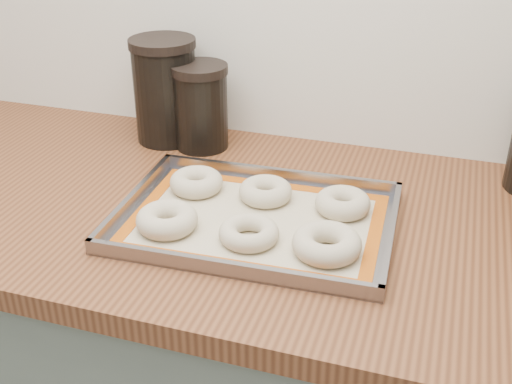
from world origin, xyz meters
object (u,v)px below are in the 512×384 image
(bagel_front_left, at_px, (167,220))
(bagel_back_mid, at_px, (265,191))
(bagel_front_right, at_px, (327,244))
(baking_tray, at_px, (256,220))
(bagel_front_mid, at_px, (249,233))
(bagel_back_right, at_px, (343,203))
(canister_mid, at_px, (201,106))
(bagel_back_left, at_px, (196,182))
(canister_left, at_px, (165,90))

(bagel_front_left, xyz_separation_m, bagel_back_mid, (0.12, 0.15, -0.00))
(bagel_front_right, height_order, bagel_back_mid, bagel_front_right)
(baking_tray, relative_size, bagel_back_mid, 4.97)
(bagel_front_mid, height_order, bagel_back_right, bagel_back_right)
(bagel_front_left, xyz_separation_m, bagel_front_right, (0.27, 0.01, -0.00))
(bagel_back_mid, distance_m, canister_mid, 0.29)
(bagel_front_mid, distance_m, bagel_back_left, 0.20)
(bagel_back_right, bearing_deg, bagel_front_left, -151.28)
(bagel_front_right, bearing_deg, bagel_back_right, 90.54)
(bagel_front_left, relative_size, bagel_front_mid, 1.05)
(bagel_back_right, relative_size, canister_mid, 0.53)
(bagel_front_left, height_order, bagel_back_right, bagel_front_left)
(bagel_front_left, xyz_separation_m, canister_left, (-0.16, 0.35, 0.09))
(baking_tray, relative_size, bagel_front_left, 4.63)
(bagel_front_mid, relative_size, canister_mid, 0.54)
(bagel_front_left, distance_m, bagel_back_mid, 0.19)
(baking_tray, xyz_separation_m, bagel_front_mid, (0.01, -0.06, 0.01))
(baking_tray, distance_m, canister_mid, 0.35)
(canister_left, bearing_deg, bagel_front_mid, -49.07)
(bagel_back_left, distance_m, canister_mid, 0.22)
(baking_tray, bearing_deg, bagel_back_left, 153.00)
(bagel_front_right, relative_size, canister_left, 0.49)
(bagel_back_right, distance_m, canister_left, 0.48)
(bagel_front_left, bearing_deg, bagel_back_mid, 49.49)
(bagel_back_right, height_order, canister_mid, canister_mid)
(bagel_front_mid, xyz_separation_m, bagel_back_mid, (-0.01, 0.14, 0.00))
(bagel_back_left, distance_m, canister_left, 0.28)
(bagel_back_left, xyz_separation_m, canister_left, (-0.15, 0.21, 0.09))
(bagel_back_left, bearing_deg, bagel_front_mid, -42.46)
(bagel_front_right, relative_size, bagel_back_left, 1.12)
(baking_tray, xyz_separation_m, bagel_back_left, (-0.14, 0.07, 0.02))
(bagel_back_right, xyz_separation_m, canister_mid, (-0.34, 0.19, 0.07))
(baking_tray, distance_m, bagel_front_mid, 0.07)
(baking_tray, height_order, bagel_back_mid, bagel_back_mid)
(baking_tray, distance_m, bagel_front_left, 0.15)
(bagel_front_left, bearing_deg, bagel_front_right, 1.97)
(bagel_front_left, distance_m, canister_left, 0.40)
(bagel_front_mid, height_order, bagel_back_left, bagel_back_left)
(baking_tray, height_order, bagel_front_right, bagel_front_right)
(bagel_back_left, bearing_deg, bagel_back_right, 0.98)
(bagel_front_left, height_order, bagel_back_mid, bagel_front_left)
(bagel_back_left, bearing_deg, canister_left, 125.98)
(bagel_back_left, height_order, canister_left, canister_left)
(bagel_back_right, bearing_deg, bagel_back_left, -179.02)
(bagel_front_mid, relative_size, bagel_back_mid, 1.02)
(bagel_front_right, xyz_separation_m, canister_mid, (-0.34, 0.33, 0.07))
(bagel_front_mid, bearing_deg, bagel_back_mid, 96.11)
(bagel_back_mid, bearing_deg, canister_mid, 136.04)
(bagel_back_left, bearing_deg, canister_mid, 109.09)
(canister_left, bearing_deg, bagel_back_left, -54.02)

